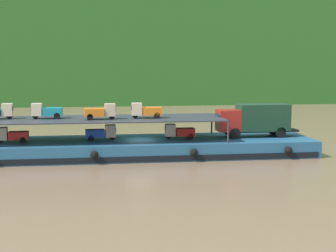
{
  "coord_description": "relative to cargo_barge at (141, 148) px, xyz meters",
  "views": [
    {
      "loc": [
        -4.41,
        -48.91,
        8.69
      ],
      "look_at": [
        2.55,
        0.0,
        2.7
      ],
      "focal_mm": 57.78,
      "sensor_mm": 36.0,
      "label": 1
    }
  ],
  "objects": [
    {
      "name": "ground_plane",
      "position": [
        0.0,
        0.02,
        -0.75
      ],
      "size": [
        400.0,
        400.0,
        0.0
      ],
      "primitive_type": "plane",
      "color": "#7F664C"
    },
    {
      "name": "hillside_far_bank",
      "position": [
        0.0,
        72.88,
        21.27
      ],
      "size": [
        133.35,
        40.1,
        39.1
      ],
      "color": "#286023",
      "rests_on": "ground"
    },
    {
      "name": "mini_truck_upper_fore",
      "position": [
        -3.62,
        -0.77,
        3.44
      ],
      "size": [
        2.78,
        1.27,
        1.38
      ],
      "color": "orange",
      "rests_on": "cargo_rack"
    },
    {
      "name": "mini_truck_lower_stern",
      "position": [
        -11.38,
        -0.39,
        1.44
      ],
      "size": [
        2.77,
        1.26,
        1.38
      ],
      "color": "red",
      "rests_on": "cargo_barge"
    },
    {
      "name": "covered_lorry",
      "position": [
        10.91,
        0.31,
        2.45
      ],
      "size": [
        7.89,
        2.41,
        3.1
      ],
      "color": "maroon",
      "rests_on": "cargo_barge"
    },
    {
      "name": "mini_truck_lower_mid",
      "position": [
        3.58,
        -0.06,
        1.44
      ],
      "size": [
        2.76,
        1.23,
        1.38
      ],
      "color": "red",
      "rests_on": "cargo_barge"
    },
    {
      "name": "mini_truck_lower_aft",
      "position": [
        -3.57,
        0.09,
        1.44
      ],
      "size": [
        2.79,
        1.28,
        1.38
      ],
      "color": "#1E47B7",
      "rests_on": "cargo_barge"
    },
    {
      "name": "cargo_barge",
      "position": [
        0.0,
        0.0,
        0.0
      ],
      "size": [
        31.79,
        8.07,
        1.5
      ],
      "color": "#23567A",
      "rests_on": "ground"
    },
    {
      "name": "mini_truck_upper_bow",
      "position": [
        0.48,
        -0.3,
        3.44
      ],
      "size": [
        2.77,
        1.25,
        1.38
      ],
      "color": "orange",
      "rests_on": "cargo_rack"
    },
    {
      "name": "mini_truck_upper_mid",
      "position": [
        -8.44,
        0.54,
        3.44
      ],
      "size": [
        2.75,
        1.22,
        1.38
      ],
      "color": "teal",
      "rests_on": "cargo_rack"
    },
    {
      "name": "cargo_rack",
      "position": [
        -3.8,
        0.02,
        2.69
      ],
      "size": [
        22.59,
        6.72,
        2.0
      ],
      "color": "#2D333D",
      "rests_on": "cargo_barge"
    }
  ]
}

